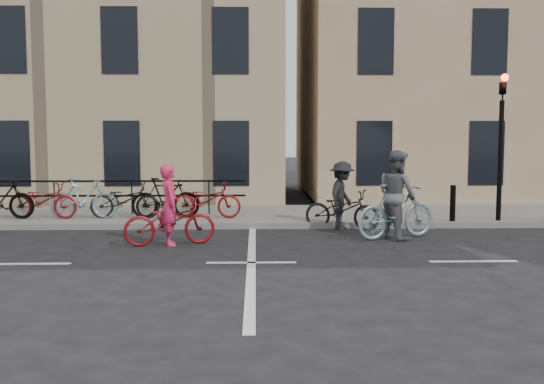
{
  "coord_description": "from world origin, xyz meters",
  "views": [
    {
      "loc": [
        0.08,
        -10.63,
        2.22
      ],
      "look_at": [
        0.42,
        1.89,
        1.1
      ],
      "focal_mm": 40.0,
      "sensor_mm": 36.0,
      "label": 1
    }
  ],
  "objects_px": {
    "cyclist_grey": "(397,203)",
    "cyclist_dark": "(342,203)",
    "traffic_light": "(501,129)",
    "cyclist_pink": "(170,217)"
  },
  "relations": [
    {
      "from": "cyclist_grey",
      "to": "cyclist_dark",
      "type": "xyz_separation_m",
      "value": [
        -1.01,
        1.36,
        -0.14
      ]
    },
    {
      "from": "cyclist_grey",
      "to": "traffic_light",
      "type": "bearing_deg",
      "value": -82.96
    },
    {
      "from": "traffic_light",
      "to": "cyclist_grey",
      "type": "bearing_deg",
      "value": -149.14
    },
    {
      "from": "cyclist_pink",
      "to": "cyclist_dark",
      "type": "height_order",
      "value": "cyclist_pink"
    },
    {
      "from": "traffic_light",
      "to": "cyclist_dark",
      "type": "relative_size",
      "value": 1.98
    },
    {
      "from": "cyclist_pink",
      "to": "cyclist_dark",
      "type": "bearing_deg",
      "value": -77.63
    },
    {
      "from": "traffic_light",
      "to": "cyclist_grey",
      "type": "xyz_separation_m",
      "value": [
        -3.01,
        -1.8,
        -1.66
      ]
    },
    {
      "from": "traffic_light",
      "to": "cyclist_pink",
      "type": "bearing_deg",
      "value": -162.59
    },
    {
      "from": "traffic_light",
      "to": "cyclist_pink",
      "type": "height_order",
      "value": "traffic_light"
    },
    {
      "from": "traffic_light",
      "to": "cyclist_grey",
      "type": "distance_m",
      "value": 3.88
    }
  ]
}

